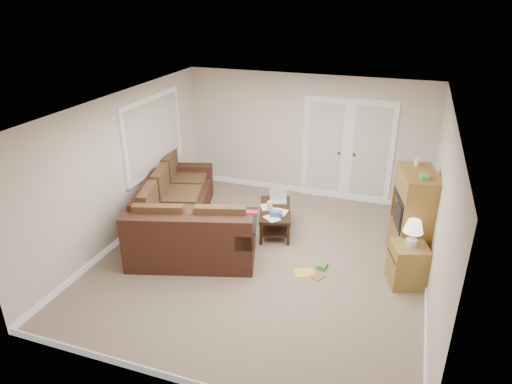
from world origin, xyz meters
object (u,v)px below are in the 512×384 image
at_px(sectional_sofa, 183,218).
at_px(tv_armoire, 413,217).
at_px(coffee_table, 275,218).
at_px(side_cabinet, 408,261).

height_order(sectional_sofa, tv_armoire, tv_armoire).
height_order(sectional_sofa, coffee_table, sectional_sofa).
bearing_deg(side_cabinet, coffee_table, 140.25).
bearing_deg(sectional_sofa, coffee_table, 10.85).
height_order(coffee_table, side_cabinet, side_cabinet).
xyz_separation_m(sectional_sofa, tv_armoire, (3.74, 0.54, 0.40)).
xyz_separation_m(sectional_sofa, coffee_table, (1.45, 0.75, -0.13)).
xyz_separation_m(tv_armoire, side_cabinet, (0.00, -0.71, -0.38)).
xyz_separation_m(sectional_sofa, side_cabinet, (3.75, -0.17, 0.01)).
bearing_deg(sectional_sofa, side_cabinet, -19.06).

